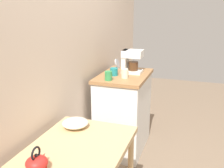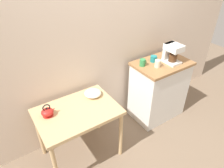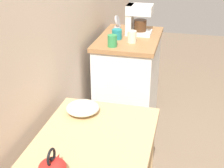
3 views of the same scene
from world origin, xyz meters
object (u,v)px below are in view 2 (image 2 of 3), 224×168
mug_tall_green (143,62)px  teakettle (48,112)px  bowl_stoneware (93,93)px  mug_dark_teal (154,59)px  table_clock (167,50)px  mug_small_cream (158,64)px  coffee_maker (172,52)px

mug_tall_green → teakettle: bearing=-178.2°
bowl_stoneware → mug_dark_teal: bearing=0.3°
table_clock → mug_dark_teal: bearing=-168.2°
bowl_stoneware → teakettle: (-0.56, -0.05, 0.01)m
teakettle → mug_small_cream: bearing=-3.6°
mug_tall_green → mug_dark_teal: mug_tall_green is taller
coffee_maker → mug_tall_green: (-0.38, 0.13, -0.09)m
mug_small_cream → coffee_maker: bearing=0.8°
coffee_maker → mug_small_cream: size_ratio=2.67×
teakettle → mug_small_cream: (1.46, -0.09, 0.18)m
bowl_stoneware → table_clock: bearing=3.3°
coffee_maker → mug_small_cream: 0.26m
bowl_stoneware → table_clock: table_clock is taller
mug_tall_green → mug_small_cream: 0.19m
mug_tall_green → mug_dark_teal: (0.20, 0.01, -0.01)m
coffee_maker → table_clock: bearing=53.4°
bowl_stoneware → mug_dark_teal: 0.97m
coffee_maker → mug_tall_green: coffee_maker is taller
bowl_stoneware → table_clock: (1.29, 0.07, 0.20)m
mug_dark_teal → table_clock: size_ratio=0.76×
mug_small_cream → mug_dark_teal: bearing=66.2°
mug_tall_green → table_clock: table_clock is taller
bowl_stoneware → mug_dark_teal: size_ratio=2.21×
teakettle → mug_dark_teal: mug_dark_teal is taller
coffee_maker → mug_dark_teal: coffee_maker is taller
bowl_stoneware → coffee_maker: (1.14, -0.13, 0.29)m
teakettle → table_clock: table_clock is taller
mug_tall_green → table_clock: bearing=8.4°
coffee_maker → mug_small_cream: (-0.24, -0.00, -0.09)m
table_clock → teakettle: bearing=-176.3°
bowl_stoneware → table_clock: 1.31m
teakettle → bowl_stoneware: bearing=4.6°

